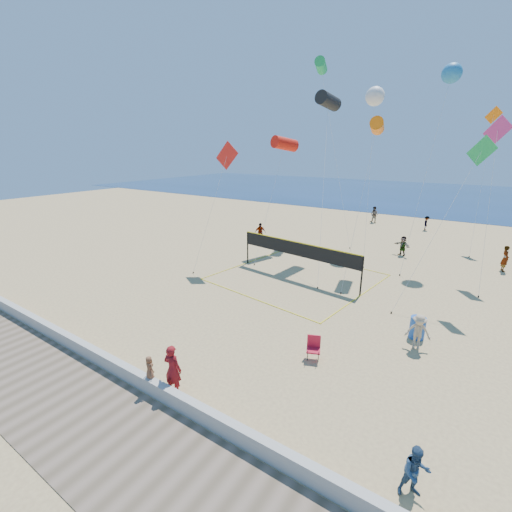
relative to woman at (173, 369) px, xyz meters
The scene contains 26 objects.
ground 2.74m from the woman, 75.49° to the left, with size 120.00×120.00×0.00m, color tan.
ocean 64.51m from the woman, 89.43° to the left, with size 140.00×50.00×0.03m, color #10294C.
seawall 1.04m from the woman, 37.97° to the right, with size 32.00×0.30×0.60m, color #B4B5B0.
boardwalk 2.75m from the woman, 75.53° to the right, with size 32.00×3.60×0.03m, color #735F4E.
woman is the anchor object (origin of this frame).
toddler 0.82m from the woman, 147.26° to the right, with size 0.41×0.26×0.83m, color brown.
bystander_a 7.81m from the woman, ahead, with size 0.70×0.55×1.45m, color navy.
bystander_b 10.27m from the woman, 49.67° to the left, with size 1.02×0.59×1.58m, color tan.
far_person_0 20.60m from the woman, 114.57° to the left, with size 1.06×0.44×1.81m, color gray.
far_person_1 21.99m from the woman, 81.64° to the left, with size 1.48×0.47×1.59m, color gray.
far_person_2 23.94m from the woman, 65.42° to the left, with size 0.67×0.44×1.85m, color gray.
far_person_3 33.51m from the woman, 93.94° to the left, with size 0.91×0.71×1.87m, color gray.
far_person_4 32.74m from the woman, 84.08° to the left, with size 0.97×0.56×1.50m, color gray.
camp_chair 5.66m from the woman, 54.83° to the left, with size 0.70×0.80×1.13m.
trash_barrel 10.92m from the woman, 53.45° to the left, with size 0.67×0.67×1.01m, color #1A4EAE.
volleyball_net 12.71m from the woman, 97.22° to the left, with size 10.37×10.24×2.47m.
kite_0 21.03m from the woman, 108.24° to the left, with size 1.64×6.82×9.29m.
kite_1 22.06m from the woman, 98.36° to the left, with size 3.84×8.82×12.31m.
kite_2 19.72m from the woman, 85.62° to the left, with size 1.28×7.16×10.28m.
kite_3 15.54m from the woman, 120.33° to the left, with size 1.96×3.18×8.79m.
kite_4 17.64m from the woman, 63.08° to the left, with size 3.27×4.61×8.96m.
kite_5 23.02m from the woman, 68.10° to the left, with size 1.54×5.25×10.26m.
kite_6 25.51m from the woman, 91.24° to the left, with size 2.99×6.86×12.94m.
kite_7 25.81m from the woman, 77.93° to the left, with size 1.40×6.22×13.85m.
kite_8 28.99m from the woman, 103.64° to the left, with size 5.79×4.43×15.87m.
kite_9 31.15m from the woman, 75.35° to the left, with size 1.26×5.45×11.60m.
Camera 1 is at (7.43, -9.35, 8.31)m, focal length 24.00 mm.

